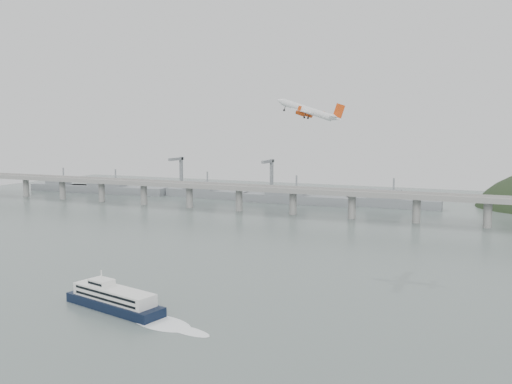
% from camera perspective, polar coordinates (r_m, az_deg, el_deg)
% --- Properties ---
extents(ground, '(900.00, 900.00, 0.00)m').
position_cam_1_polar(ground, '(264.12, -4.87, -9.07)').
color(ground, '#576561').
rests_on(ground, ground).
extents(bridge, '(800.00, 22.00, 23.90)m').
position_cam_1_polar(bridge, '(443.80, 7.43, -0.34)').
color(bridge, gray).
rests_on(bridge, ground).
extents(distant_fleet, '(453.00, 60.90, 40.00)m').
position_cam_1_polar(distant_fleet, '(565.20, -5.84, 0.02)').
color(distant_fleet, slate).
rests_on(distant_fleet, ground).
extents(ferry, '(77.29, 25.94, 14.73)m').
position_cam_1_polar(ferry, '(227.14, -14.70, -10.86)').
color(ferry, black).
rests_on(ferry, ground).
extents(airliner, '(41.40, 37.36, 15.47)m').
position_cam_1_polar(airliner, '(304.10, 5.53, 8.53)').
color(airliner, white).
rests_on(airliner, ground).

